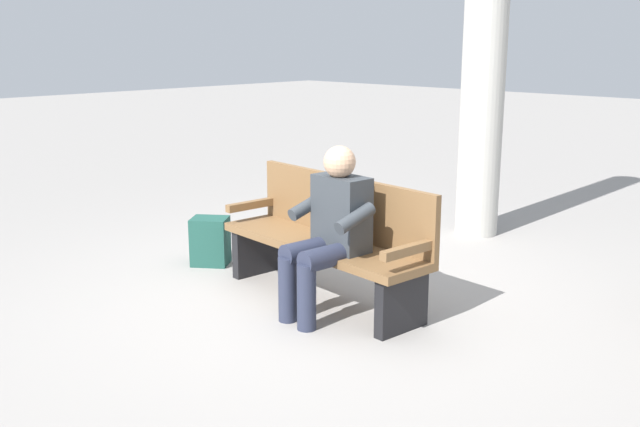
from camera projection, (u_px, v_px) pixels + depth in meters
name	position (u px, v px, depth m)	size (l,w,h in m)	color
ground_plane	(321.00, 299.00, 5.38)	(40.00, 40.00, 0.00)	gray
bench_near	(329.00, 238.00, 5.32)	(1.84, 0.64, 0.90)	brown
person_seated	(329.00, 228.00, 4.93)	(0.60, 0.60, 1.18)	#33383D
backpack	(210.00, 241.00, 6.17)	(0.39, 0.38, 0.41)	#1E4C42
support_pillar	(486.00, 34.00, 6.74)	(0.41, 0.41, 3.83)	#B2AFA8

